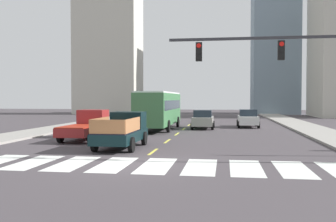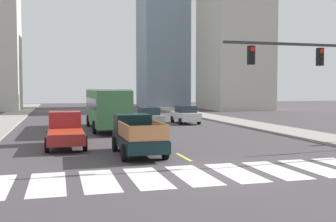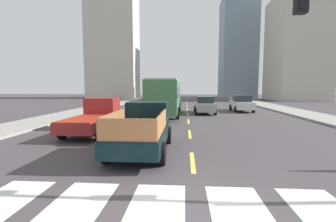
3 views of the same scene
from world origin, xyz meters
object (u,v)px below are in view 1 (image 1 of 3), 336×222
traffic_signal_gantry (308,65)px  sedan_far (203,119)px  pickup_dark (87,126)px  sedan_near_right (248,118)px  city_bus (159,107)px  pickup_stakebed (123,131)px

traffic_signal_gantry → sedan_far: bearing=107.3°
pickup_dark → sedan_far: bearing=55.0°
sedan_far → traffic_signal_gantry: 18.84m
sedan_near_right → traffic_signal_gantry: traffic_signal_gantry is taller
pickup_dark → traffic_signal_gantry: bearing=-30.1°
traffic_signal_gantry → city_bus: bearing=119.8°
pickup_dark → sedan_near_right: bearing=48.1°
city_bus → sedan_far: city_bus is taller
pickup_dark → sedan_far: 12.61m
pickup_dark → city_bus: bearing=69.1°
sedan_far → traffic_signal_gantry: size_ratio=0.49×
sedan_near_right → sedan_far: bearing=-149.7°
pickup_stakebed → traffic_signal_gantry: size_ratio=0.58×
sedan_near_right → traffic_signal_gantry: 20.39m
city_bus → sedan_far: (3.81, 1.40, -1.09)m
pickup_stakebed → city_bus: size_ratio=0.48×
city_bus → pickup_stakebed: bearing=-88.5°
pickup_dark → sedan_far: size_ratio=1.18×
pickup_stakebed → pickup_dark: 5.06m
pickup_stakebed → city_bus: bearing=87.7°
sedan_near_right → sedan_far: (-4.16, -2.37, 0.00)m
traffic_signal_gantry → pickup_stakebed: bearing=158.2°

